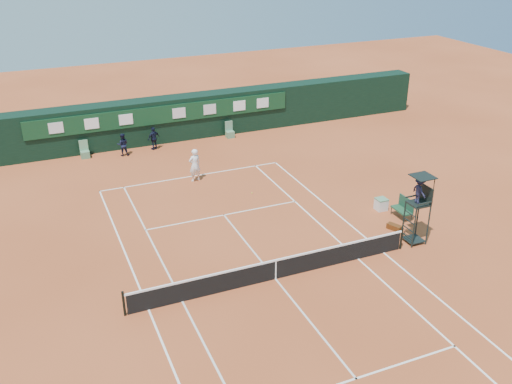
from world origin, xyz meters
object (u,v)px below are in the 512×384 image
(tennis_net, at_px, (276,269))
(player, at_px, (195,165))
(player_bench, at_px, (404,207))
(cooler, at_px, (381,204))
(umpire_chair, at_px, (419,195))

(tennis_net, relative_size, player, 6.49)
(tennis_net, distance_m, player, 11.20)
(player_bench, relative_size, player, 0.60)
(player_bench, bearing_deg, cooler, 114.08)
(tennis_net, bearing_deg, player, 90.20)
(cooler, bearing_deg, player_bench, -65.92)
(umpire_chair, relative_size, player, 1.72)
(tennis_net, height_order, player, player)
(umpire_chair, height_order, player, umpire_chair)
(umpire_chair, bearing_deg, player_bench, 65.06)
(tennis_net, relative_size, umpire_chair, 3.77)
(player_bench, xyz_separation_m, player, (-8.44, 8.63, 0.40))
(tennis_net, height_order, umpire_chair, umpire_chair)
(tennis_net, xyz_separation_m, umpire_chair, (7.34, 0.28, 1.95))
(player_bench, relative_size, cooler, 1.86)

